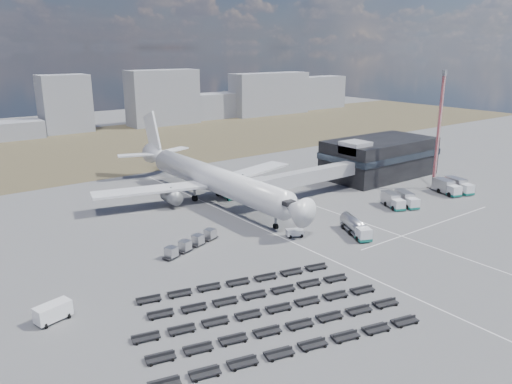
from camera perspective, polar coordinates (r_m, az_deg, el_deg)
ground at (r=89.46m, az=5.93°, el=-5.79°), size 420.00×420.00×0.00m
grass_strip at (r=182.69m, az=-18.27°, el=4.84°), size 420.00×90.00×0.01m
lane_markings at (r=97.89m, az=8.94°, el=-3.93°), size 47.12×110.00×0.01m
terminal at (r=137.39m, az=13.88°, el=3.90°), size 30.40×16.40×11.00m
jet_bridge at (r=112.43m, az=4.89°, el=1.55°), size 30.30×3.80×7.05m
airliner at (r=112.40m, az=-5.27°, el=1.66°), size 51.59×64.53×17.62m
skyline at (r=220.78m, az=-19.40°, el=9.03°), size 328.61×25.76×24.04m
fuel_tanker at (r=94.08m, az=11.31°, el=-3.92°), size 5.96×9.58×3.04m
pushback_tug at (r=91.81m, az=4.43°, el=-4.69°), size 3.53×2.86×1.41m
utility_van at (r=69.60m, az=-22.19°, el=-12.64°), size 4.81×3.04×2.36m
catering_truck at (r=115.17m, az=-3.14°, el=0.09°), size 3.87×6.69×2.89m
service_trucks_near at (r=112.71m, az=16.12°, el=-0.88°), size 7.94×8.57×2.78m
service_trucks_far at (r=127.31m, az=21.58°, el=0.61°), size 8.16×9.02×3.05m
uld_row at (r=86.83m, az=-7.38°, el=-5.78°), size 12.67×5.82×1.78m
baggage_dollies at (r=66.48m, az=0.99°, el=-13.52°), size 36.68×27.28×0.79m
floodlight_mast at (r=127.68m, az=20.14°, el=6.58°), size 2.69×2.19×28.38m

